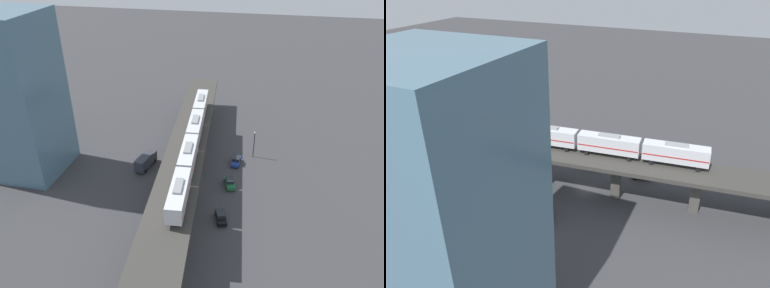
{
  "view_description": "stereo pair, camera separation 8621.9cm",
  "coord_description": "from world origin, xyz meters",
  "views": [
    {
      "loc": [
        -15.77,
        65.4,
        49.44
      ],
      "look_at": [
        -1.22,
        -2.0,
        9.76
      ],
      "focal_mm": 35.0,
      "sensor_mm": 36.0,
      "label": 1
    },
    {
      "loc": [
        59.9,
        24.66,
        42.55
      ],
      "look_at": [
        -1.22,
        -2.0,
        9.76
      ],
      "focal_mm": 35.0,
      "sensor_mm": 36.0,
      "label": 2
    }
  ],
  "objects": [
    {
      "name": "delivery_truck",
      "position": [
        10.79,
        -5.47,
        1.76
      ],
      "size": [
        3.55,
        7.49,
        3.2
      ],
      "color": "#333338",
      "rests_on": "ground"
    },
    {
      "name": "subway_train",
      "position": [
        -1.22,
        -2.0,
        10.8
      ],
      "size": [
        7.41,
        49.85,
        4.45
      ],
      "color": "silver",
      "rests_on": "elevated_viaduct"
    },
    {
      "name": "office_tower",
      "position": [
        37.08,
        0.15,
        18.0
      ],
      "size": [
        16.0,
        16.0,
        36.0
      ],
      "color": "slate",
      "rests_on": "ground"
    },
    {
      "name": "ground_plane",
      "position": [
        0.0,
        0.0,
        0.0
      ],
      "size": [
        400.0,
        400.0,
        0.0
      ],
      "primitive_type": "plane",
      "color": "#38383A"
    },
    {
      "name": "elevated_viaduct",
      "position": [
        0.02,
        -0.19,
        7.08
      ],
      "size": [
        16.87,
        92.38,
        8.26
      ],
      "color": "#393733",
      "rests_on": "ground"
    },
    {
      "name": "street_car_green",
      "position": [
        -9.69,
        -2.06,
        0.94
      ],
      "size": [
        3.03,
        4.74,
        1.89
      ],
      "color": "#1E6638",
      "rests_on": "ground"
    },
    {
      "name": "street_car_blue",
      "position": [
        -10.09,
        -11.39,
        0.94
      ],
      "size": [
        2.11,
        4.48,
        1.89
      ],
      "color": "#233D93",
      "rests_on": "ground"
    },
    {
      "name": "street_car_black",
      "position": [
        -9.47,
        9.5,
        0.94
      ],
      "size": [
        2.98,
        4.73,
        1.89
      ],
      "color": "black",
      "rests_on": "ground"
    },
    {
      "name": "street_lamp",
      "position": [
        -13.87,
        -15.65,
        4.11
      ],
      "size": [
        0.44,
        0.44,
        6.94
      ],
      "color": "black",
      "rests_on": "ground"
    }
  ]
}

